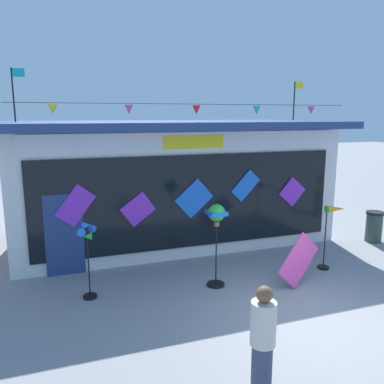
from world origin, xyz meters
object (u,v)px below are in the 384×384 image
wind_spinner_center_left (332,222)px  kite_shop_building (172,180)px  display_kite_on_ground (299,260)px  wind_spinner_left (217,222)px  trash_bin (374,226)px  wind_spinner_far_left (88,245)px  person_near_camera (262,345)px

wind_spinner_center_left → kite_shop_building: bearing=128.8°
wind_spinner_center_left → display_kite_on_ground: 1.66m
kite_shop_building → wind_spinner_left: bearing=-91.5°
trash_bin → wind_spinner_left: bearing=-166.8°
trash_bin → display_kite_on_ground: (-4.07, -1.98, 0.13)m
wind_spinner_left → wind_spinner_center_left: wind_spinner_left is taller
wind_spinner_center_left → trash_bin: 3.07m
wind_spinner_far_left → person_near_camera: bearing=-64.1°
kite_shop_building → wind_spinner_far_left: bearing=-129.0°
kite_shop_building → person_near_camera: kite_shop_building is taller
wind_spinner_center_left → person_near_camera: (-4.01, -3.66, -0.36)m
wind_spinner_far_left → wind_spinner_center_left: wind_spinner_far_left is taller
kite_shop_building → wind_spinner_left: size_ratio=5.00×
wind_spinner_left → person_near_camera: size_ratio=1.14×
kite_shop_building → person_near_camera: size_ratio=5.68×
wind_spinner_far_left → wind_spinner_left: bearing=-6.2°
wind_spinner_left → wind_spinner_center_left: 3.17m
display_kite_on_ground → wind_spinner_center_left: bearing=25.3°
wind_spinner_left → display_kite_on_ground: (1.76, -0.62, -0.89)m
wind_spinner_left → wind_spinner_center_left: bearing=0.7°
wind_spinner_center_left → display_kite_on_ground: wind_spinner_center_left is taller
kite_shop_building → wind_spinner_center_left: kite_shop_building is taller
wind_spinner_center_left → person_near_camera: size_ratio=0.97×
wind_spinner_far_left → display_kite_on_ground: wind_spinner_far_left is taller
kite_shop_building → person_near_camera: (-0.96, -7.46, -1.00)m
kite_shop_building → trash_bin: bearing=-23.3°
kite_shop_building → trash_bin: size_ratio=10.12×
wind_spinner_center_left → display_kite_on_ground: (-1.39, -0.66, -0.60)m
kite_shop_building → wind_spinner_center_left: bearing=-51.2°
person_near_camera → display_kite_on_ground: size_ratio=1.48×
display_kite_on_ground → trash_bin: bearing=26.0°
kite_shop_building → person_near_camera: 7.58m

